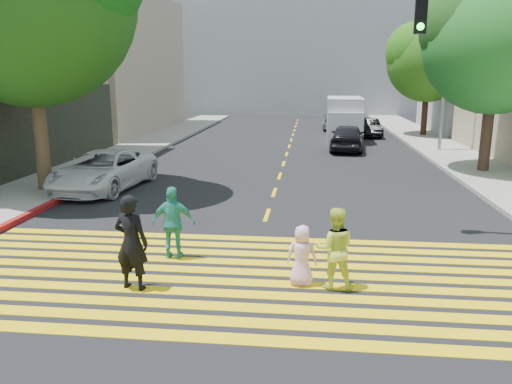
% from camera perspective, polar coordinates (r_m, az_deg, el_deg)
% --- Properties ---
extents(ground, '(120.00, 120.00, 0.00)m').
position_cam_1_polar(ground, '(9.22, -2.08, -12.77)').
color(ground, black).
extents(sidewalk_left, '(3.00, 40.00, 0.15)m').
position_cam_1_polar(sidewalk_left, '(31.98, -11.58, 5.74)').
color(sidewalk_left, gray).
rests_on(sidewalk_left, ground).
extents(sidewalk_right, '(3.00, 60.00, 0.15)m').
position_cam_1_polar(sidewalk_right, '(24.64, 23.35, 2.80)').
color(sidewalk_right, gray).
rests_on(sidewalk_right, ground).
extents(curb_red, '(0.20, 8.00, 0.16)m').
position_cam_1_polar(curb_red, '(16.83, -22.85, -1.50)').
color(curb_red, maroon).
rests_on(curb_red, ground).
extents(crosswalk, '(13.40, 5.30, 0.01)m').
position_cam_1_polar(crosswalk, '(10.37, -1.05, -9.69)').
color(crosswalk, yellow).
rests_on(crosswalk, ground).
extents(lane_line, '(0.12, 34.40, 0.01)m').
position_cam_1_polar(lane_line, '(30.99, 3.94, 5.61)').
color(lane_line, yellow).
rests_on(lane_line, ground).
extents(building_left_tan, '(12.00, 16.00, 10.00)m').
position_cam_1_polar(building_left_tan, '(40.11, -19.79, 13.74)').
color(building_left_tan, tan).
rests_on(building_left_tan, ground).
extents(building_right_grey, '(10.00, 10.00, 10.00)m').
position_cam_1_polar(building_right_grey, '(40.63, 26.80, 13.11)').
color(building_right_grey, gray).
rests_on(building_right_grey, ground).
extents(backdrop_block, '(30.00, 8.00, 12.00)m').
position_cam_1_polar(backdrop_block, '(56.26, 5.16, 15.05)').
color(backdrop_block, gray).
rests_on(backdrop_block, ground).
extents(tree_right_near, '(7.10, 6.73, 8.38)m').
position_cam_1_polar(tree_right_near, '(22.97, 26.02, 15.94)').
color(tree_right_near, '#2E2018').
rests_on(tree_right_near, ground).
extents(tree_right_far, '(6.18, 5.74, 7.91)m').
position_cam_1_polar(tree_right_far, '(35.86, 19.26, 14.50)').
color(tree_right_far, '#392113').
rests_on(tree_right_far, ground).
extents(pedestrian_man, '(0.76, 0.58, 1.88)m').
position_cam_1_polar(pedestrian_man, '(9.81, -14.06, -5.63)').
color(pedestrian_man, black).
rests_on(pedestrian_man, ground).
extents(pedestrian_woman, '(0.82, 0.65, 1.61)m').
position_cam_1_polar(pedestrian_woman, '(9.72, 8.96, -6.39)').
color(pedestrian_woman, '#D0E747').
rests_on(pedestrian_woman, ground).
extents(pedestrian_child, '(0.62, 0.42, 1.22)m').
position_cam_1_polar(pedestrian_child, '(9.83, 5.26, -7.27)').
color(pedestrian_child, '#F5B8D8').
rests_on(pedestrian_child, ground).
extents(pedestrian_extra, '(1.01, 0.50, 1.66)m').
position_cam_1_polar(pedestrian_extra, '(11.29, -9.41, -3.52)').
color(pedestrian_extra, teal).
rests_on(pedestrian_extra, ground).
extents(white_sedan, '(2.81, 5.24, 1.40)m').
position_cam_1_polar(white_sedan, '(18.88, -16.97, 2.39)').
color(white_sedan, silver).
rests_on(white_sedan, ground).
extents(dark_car_near, '(2.22, 4.55, 1.50)m').
position_cam_1_polar(dark_car_near, '(28.03, 10.40, 6.17)').
color(dark_car_near, black).
rests_on(dark_car_near, ground).
extents(silver_car, '(2.47, 5.06, 1.42)m').
position_cam_1_polar(silver_car, '(39.28, 9.25, 8.08)').
color(silver_car, gray).
rests_on(silver_car, ground).
extents(dark_car_parked, '(1.59, 3.80, 1.22)m').
position_cam_1_polar(dark_car_parked, '(35.01, 12.74, 7.18)').
color(dark_car_parked, black).
rests_on(dark_car_parked, ground).
extents(white_van, '(2.32, 5.80, 2.71)m').
position_cam_1_polar(white_van, '(32.59, 10.04, 8.08)').
color(white_van, '#B1B3C2').
rests_on(white_van, ground).
extents(street_lamp, '(2.16, 0.35, 9.52)m').
position_cam_1_polar(street_lamp, '(28.57, 20.65, 15.17)').
color(street_lamp, gray).
rests_on(street_lamp, ground).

